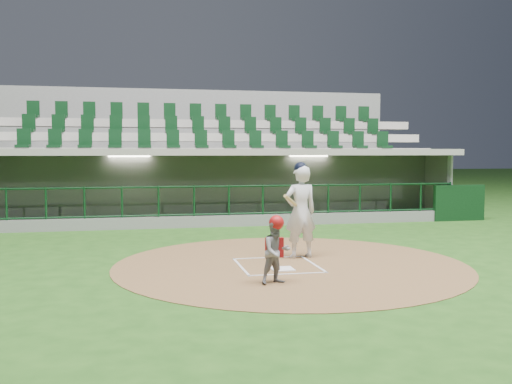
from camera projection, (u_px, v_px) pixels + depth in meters
ground at (274, 263)px, 11.80m from camera, size 120.00×120.00×0.00m
dirt_circle at (291, 264)px, 11.66m from camera, size 7.20×7.20×0.01m
home_plate at (282, 269)px, 11.11m from camera, size 0.43×0.43×0.02m
batter_box_chalk at (277, 265)px, 11.50m from camera, size 1.55×1.80×0.01m
dugout_structure at (226, 191)px, 19.41m from camera, size 16.40×3.70×3.00m
seating_deck at (209, 174)px, 22.35m from camera, size 17.00×6.72×5.15m
batter at (300, 210)px, 12.31m from camera, size 0.93×0.93×2.08m
catcher at (276, 250)px, 9.89m from camera, size 0.64×0.55×1.20m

